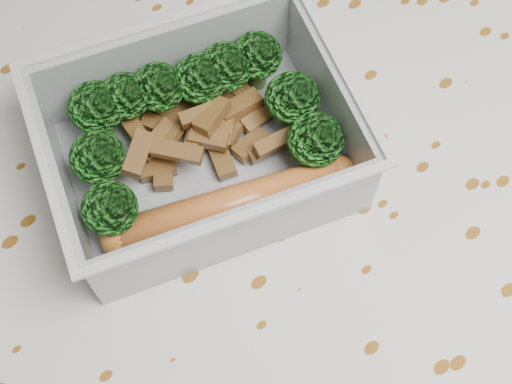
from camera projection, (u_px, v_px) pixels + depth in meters
dining_table at (265, 266)px, 0.48m from camera, size 1.40×0.90×0.75m
tablecloth at (266, 237)px, 0.43m from camera, size 1.46×0.96×0.19m
lunch_container at (202, 149)px, 0.39m from camera, size 0.19×0.17×0.06m
broccoli_florets at (192, 110)px, 0.39m from camera, size 0.15×0.12×0.04m
meat_pile at (203, 130)px, 0.40m from camera, size 0.09×0.07×0.03m
sausage at (231, 205)px, 0.38m from camera, size 0.14×0.07×0.02m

